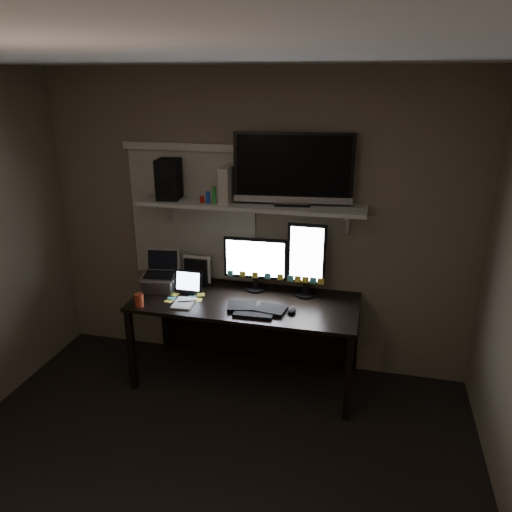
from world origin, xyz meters
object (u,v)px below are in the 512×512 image
(mouse, at_px, (292,311))
(speaker, at_px, (169,179))
(cup, at_px, (139,300))
(desk, at_px, (249,314))
(laptop, at_px, (159,272))
(game_console, at_px, (228,185))
(monitor_portrait, at_px, (307,260))
(tv, at_px, (293,169))
(tablet, at_px, (189,282))
(keyboard, at_px, (257,308))
(monitor_landscape, at_px, (255,264))

(mouse, xyz_separation_m, speaker, (-1.08, 0.32, 0.89))
(cup, xyz_separation_m, speaker, (0.10, 0.48, 0.86))
(mouse, bearing_deg, desk, 142.76)
(laptop, distance_m, game_console, 0.93)
(monitor_portrait, relative_size, tv, 0.68)
(desk, bearing_deg, speaker, 174.25)
(desk, xyz_separation_m, tablet, (-0.48, -0.10, 0.28))
(keyboard, height_order, speaker, speaker)
(mouse, distance_m, tablet, 0.90)
(monitor_portrait, bearing_deg, keyboard, -131.55)
(monitor_landscape, xyz_separation_m, monitor_portrait, (0.42, -0.01, 0.08))
(mouse, height_order, tablet, tablet)
(tv, relative_size, game_console, 3.24)
(desk, height_order, keyboard, keyboard)
(monitor_landscape, bearing_deg, cup, -149.62)
(tablet, bearing_deg, desk, 12.50)
(keyboard, height_order, laptop, laptop)
(desk, distance_m, cup, 0.91)
(laptop, relative_size, cup, 3.18)
(desk, bearing_deg, mouse, -32.44)
(cup, xyz_separation_m, game_console, (0.59, 0.48, 0.84))
(game_console, bearing_deg, desk, -16.17)
(speaker, bearing_deg, tv, -5.12)
(keyboard, distance_m, tv, 1.10)
(monitor_portrait, bearing_deg, tablet, -167.85)
(monitor_landscape, distance_m, keyboard, 0.44)
(monitor_portrait, bearing_deg, speaker, -178.28)
(desk, xyz_separation_m, monitor_portrait, (0.45, 0.09, 0.49))
(tablet, distance_m, cup, 0.43)
(desk, xyz_separation_m, cup, (-0.78, -0.42, 0.23))
(monitor_landscape, bearing_deg, laptop, -168.34)
(game_console, bearing_deg, mouse, -25.31)
(monitor_portrait, distance_m, game_console, 0.86)
(keyboard, height_order, tablet, tablet)
(keyboard, relative_size, speaker, 1.43)
(monitor_landscape, xyz_separation_m, cup, (-0.81, -0.52, -0.18))
(desk, relative_size, monitor_portrait, 2.91)
(monitor_landscape, relative_size, mouse, 5.16)
(keyboard, bearing_deg, laptop, 166.58)
(mouse, xyz_separation_m, laptop, (-1.15, 0.16, 0.14))
(keyboard, relative_size, laptop, 1.43)
(monitor_landscape, xyz_separation_m, game_console, (-0.22, -0.03, 0.66))
(desk, relative_size, speaker, 5.62)
(monitor_portrait, bearing_deg, cup, -156.98)
(tablet, bearing_deg, cup, -132.32)
(game_console, distance_m, speaker, 0.49)
(cup, bearing_deg, speaker, 78.60)
(cup, relative_size, game_console, 0.36)
(desk, distance_m, mouse, 0.51)
(desk, relative_size, tv, 1.97)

